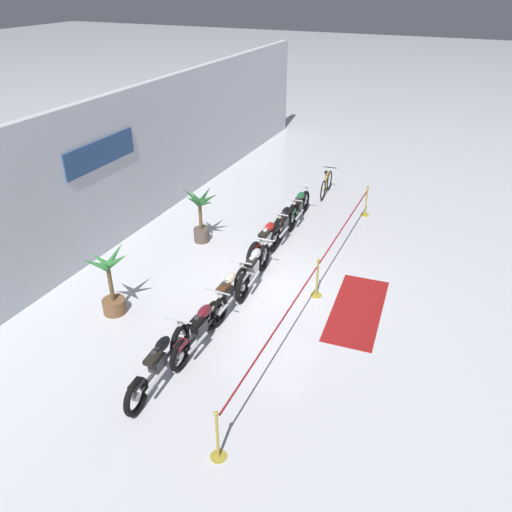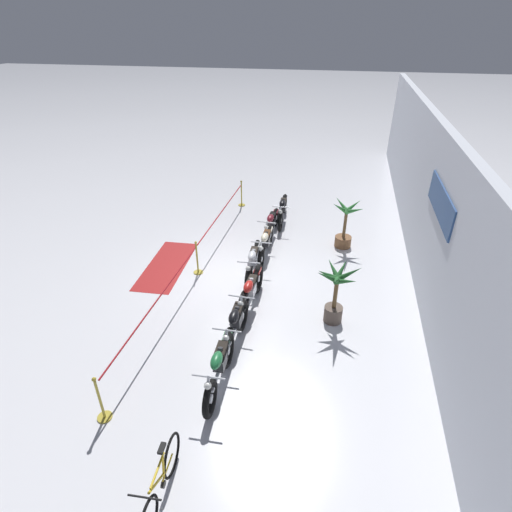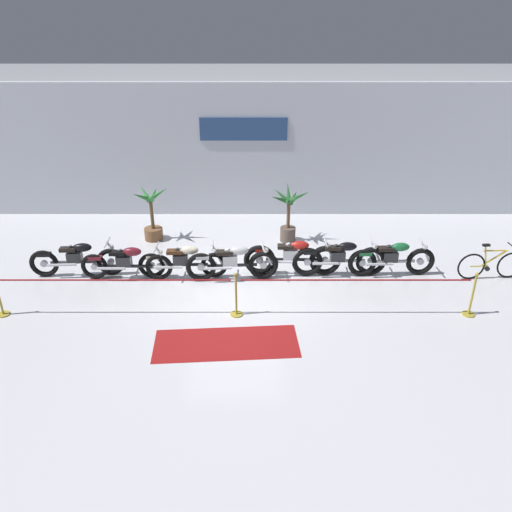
% 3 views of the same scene
% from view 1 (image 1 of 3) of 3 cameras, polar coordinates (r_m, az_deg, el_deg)
% --- Properties ---
extents(ground_plane, '(120.00, 120.00, 0.00)m').
position_cam_1_polar(ground_plane, '(12.78, 1.72, -3.51)').
color(ground_plane, silver).
extents(back_wall, '(28.00, 0.29, 4.20)m').
position_cam_1_polar(back_wall, '(14.34, -17.64, 8.33)').
color(back_wall, silver).
rests_on(back_wall, ground).
extents(motorcycle_black_0, '(2.39, 0.62, 0.94)m').
position_cam_1_polar(motorcycle_black_0, '(9.98, -10.97, -11.89)').
color(motorcycle_black_0, black).
rests_on(motorcycle_black_0, ground).
extents(motorcycle_maroon_1, '(2.30, 0.62, 0.92)m').
position_cam_1_polar(motorcycle_maroon_1, '(10.72, -6.32, -8.13)').
color(motorcycle_maroon_1, black).
rests_on(motorcycle_maroon_1, ground).
extents(motorcycle_cream_2, '(2.25, 0.62, 0.92)m').
position_cam_1_polar(motorcycle_cream_2, '(11.74, -3.30, -4.23)').
color(motorcycle_cream_2, black).
rests_on(motorcycle_cream_2, ground).
extents(motorcycle_silver_3, '(2.31, 0.62, 0.96)m').
position_cam_1_polar(motorcycle_silver_3, '(12.62, -0.28, -1.42)').
color(motorcycle_silver_3, black).
rests_on(motorcycle_silver_3, ground).
extents(motorcycle_red_4, '(2.47, 0.62, 0.98)m').
position_cam_1_polar(motorcycle_red_4, '(13.92, 1.25, 1.80)').
color(motorcycle_red_4, black).
rests_on(motorcycle_red_4, ground).
extents(motorcycle_black_5, '(2.41, 0.62, 0.97)m').
position_cam_1_polar(motorcycle_black_5, '(14.90, 3.21, 3.69)').
color(motorcycle_black_5, black).
rests_on(motorcycle_black_5, ground).
extents(motorcycle_green_6, '(2.23, 0.62, 0.95)m').
position_cam_1_polar(motorcycle_green_6, '(16.04, 4.90, 5.56)').
color(motorcycle_green_6, black).
rests_on(motorcycle_green_6, ground).
extents(bicycle, '(1.73, 0.48, 0.96)m').
position_cam_1_polar(bicycle, '(18.18, 8.04, 8.07)').
color(bicycle, black).
rests_on(bicycle, ground).
extents(potted_palm_left_of_row, '(1.06, 1.02, 1.68)m').
position_cam_1_polar(potted_palm_left_of_row, '(11.94, -16.22, -3.39)').
color(potted_palm_left_of_row, brown).
rests_on(potted_palm_left_of_row, ground).
extents(potted_palm_right_of_row, '(1.19, 1.07, 1.68)m').
position_cam_1_polar(potted_palm_right_of_row, '(14.62, -6.36, 4.66)').
color(potted_palm_right_of_row, brown).
rests_on(potted_palm_right_of_row, ground).
extents(stanchion_far_left, '(10.41, 0.28, 1.05)m').
position_cam_1_polar(stanchion_far_left, '(10.98, 4.78, -5.18)').
color(stanchion_far_left, gold).
rests_on(stanchion_far_left, ground).
extents(stanchion_mid_left, '(0.28, 0.28, 1.05)m').
position_cam_1_polar(stanchion_mid_left, '(12.33, 6.97, -3.13)').
color(stanchion_mid_left, gold).
rests_on(stanchion_mid_left, ground).
extents(stanchion_mid_right, '(0.28, 0.28, 1.05)m').
position_cam_1_polar(stanchion_mid_right, '(16.80, 12.44, 5.70)').
color(stanchion_mid_right, gold).
rests_on(stanchion_mid_right, ground).
extents(floor_banner, '(3.01, 1.34, 0.01)m').
position_cam_1_polar(floor_banner, '(12.19, 11.47, -6.01)').
color(floor_banner, maroon).
rests_on(floor_banner, ground).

